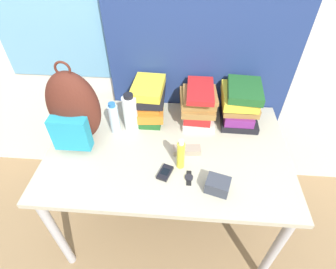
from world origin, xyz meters
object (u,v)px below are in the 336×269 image
(backpack, at_px, (74,110))
(sunscreen_bottle, at_px, (181,155))
(sports_bottle, at_px, (130,113))
(book_stack_left, at_px, (149,101))
(camera_pouch, at_px, (218,185))
(water_bottle, at_px, (114,119))
(cell_phone, at_px, (165,173))
(book_stack_right, at_px, (240,104))
(wristwatch, at_px, (189,178))
(book_stack_center, at_px, (198,104))
(sunglasses_case, at_px, (187,150))

(backpack, xyz_separation_m, sunscreen_bottle, (0.58, -0.17, -0.12))
(sports_bottle, relative_size, sunscreen_bottle, 1.33)
(book_stack_left, relative_size, camera_pouch, 2.19)
(camera_pouch, bearing_deg, book_stack_left, 126.35)
(water_bottle, relative_size, sunscreen_bottle, 1.12)
(backpack, relative_size, sports_bottle, 1.96)
(book_stack_left, bearing_deg, sports_bottle, -126.72)
(backpack, distance_m, sports_bottle, 0.31)
(sunscreen_bottle, relative_size, cell_phone, 1.69)
(book_stack_right, xyz_separation_m, cell_phone, (-0.41, -0.46, -0.12))
(book_stack_right, xyz_separation_m, wristwatch, (-0.29, -0.48, -0.12))
(sunscreen_bottle, height_order, camera_pouch, sunscreen_bottle)
(book_stack_center, xyz_separation_m, book_stack_right, (0.25, -0.00, 0.02))
(book_stack_right, height_order, sports_bottle, book_stack_right)
(backpack, distance_m, sunscreen_bottle, 0.62)
(backpack, xyz_separation_m, book_stack_right, (0.92, 0.23, -0.08))
(book_stack_left, bearing_deg, book_stack_center, 0.22)
(cell_phone, bearing_deg, backpack, 155.74)
(water_bottle, xyz_separation_m, cell_phone, (0.32, -0.30, -0.09))
(sunglasses_case, bearing_deg, wristwatch, -85.06)
(book_stack_left, relative_size, sports_bottle, 1.17)
(camera_pouch, bearing_deg, cell_phone, 163.70)
(book_stack_right, height_order, water_bottle, book_stack_right)
(cell_phone, height_order, wristwatch, cell_phone)
(sports_bottle, bearing_deg, water_bottle, -159.45)
(book_stack_left, height_order, wristwatch, book_stack_left)
(backpack, distance_m, camera_pouch, 0.84)
(sports_bottle, xyz_separation_m, wristwatch, (0.35, -0.36, -0.11))
(book_stack_left, distance_m, book_stack_right, 0.55)
(cell_phone, bearing_deg, water_bottle, 136.82)
(book_stack_right, bearing_deg, book_stack_left, 179.88)
(book_stack_left, relative_size, wristwatch, 3.14)
(book_stack_center, bearing_deg, book_stack_left, -179.78)
(book_stack_left, distance_m, sports_bottle, 0.16)
(sports_bottle, bearing_deg, cell_phone, -55.51)
(backpack, xyz_separation_m, water_bottle, (0.19, 0.07, -0.11))
(sports_bottle, height_order, camera_pouch, sports_bottle)
(sunscreen_bottle, distance_m, sunglasses_case, 0.13)
(sunscreen_bottle, xyz_separation_m, camera_pouch, (0.18, -0.13, -0.05))
(book_stack_center, distance_m, water_bottle, 0.51)
(book_stack_left, distance_m, cell_phone, 0.49)
(cell_phone, bearing_deg, wristwatch, -9.34)
(camera_pouch, bearing_deg, water_bottle, 147.00)
(sunglasses_case, height_order, wristwatch, sunglasses_case)
(backpack, bearing_deg, water_bottle, 21.20)
(sports_bottle, distance_m, sunscreen_bottle, 0.41)
(backpack, relative_size, sunscreen_bottle, 2.61)
(book_stack_right, relative_size, sunscreen_bottle, 1.52)
(water_bottle, height_order, sunscreen_bottle, water_bottle)
(book_stack_left, distance_m, sunscreen_bottle, 0.46)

